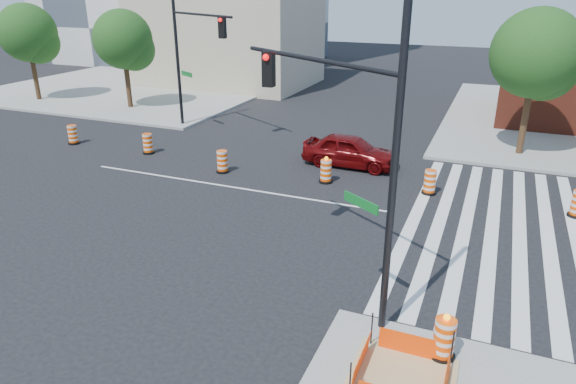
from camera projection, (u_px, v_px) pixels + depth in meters
ground at (231, 187)px, 21.95m from camera, size 120.00×120.00×0.00m
sidewalk_nw at (145, 85)px, 43.72m from camera, size 22.00×22.00×0.15m
crosswalk_east at (506, 230)px, 18.06m from camera, size 6.75×13.50×0.01m
lane_centerline at (231, 187)px, 21.95m from camera, size 14.00×0.12×0.01m
excavation_pit at (402, 378)px, 10.96m from camera, size 2.20×2.20×0.90m
beige_midrise at (227, 24)px, 43.17m from camera, size 14.00×10.00×10.00m
red_coupe at (350, 151)px, 24.23m from camera, size 4.51×1.90×1.52m
signal_pole_se at (346, 127)px, 12.27m from camera, size 5.13×3.38×7.95m
signal_pole_nw at (190, 42)px, 28.32m from camera, size 5.52×3.27×8.31m
pit_drum at (444, 340)px, 11.50m from camera, size 0.60×0.60×1.17m
tree_north_a at (29, 36)px, 36.47m from camera, size 4.07×4.07×6.91m
tree_north_b at (124, 43)px, 34.13m from camera, size 3.90×3.90×6.62m
tree_north_c at (537, 59)px, 24.19m from camera, size 4.21×4.21×7.16m
median_drum_0 at (73, 135)px, 27.73m from camera, size 0.60×0.60×1.02m
median_drum_1 at (148, 144)px, 26.16m from camera, size 0.60×0.60×1.02m
median_drum_2 at (222, 162)px, 23.51m from camera, size 0.60×0.60×1.02m
median_drum_3 at (326, 172)px, 22.29m from camera, size 0.60×0.60×1.18m
median_drum_4 at (430, 183)px, 21.06m from camera, size 0.60×0.60×1.02m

